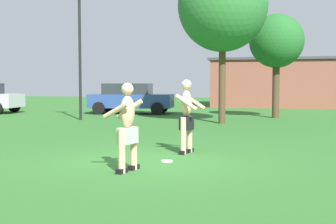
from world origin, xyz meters
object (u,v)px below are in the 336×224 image
frisbee (167,161)px  car_blue_mid_lot (130,98)px  player_in_gray (127,125)px  lamp_post (80,43)px  player_with_cap (187,113)px  tree_left_field (277,42)px  tree_behind_players (223,6)px

frisbee → car_blue_mid_lot: car_blue_mid_lot is taller
player_in_gray → lamp_post: (-5.56, 10.67, 2.49)m
player_with_cap → tree_left_field: tree_left_field is taller
frisbee → tree_left_field: 13.19m
frisbee → car_blue_mid_lot: (-5.12, 13.84, 0.81)m
player_with_cap → player_in_gray: 2.47m
car_blue_mid_lot → frisbee: bearing=-69.7°
frisbee → car_blue_mid_lot: size_ratio=0.06×
player_in_gray → car_blue_mid_lot: size_ratio=0.37×
lamp_post → tree_left_field: size_ratio=1.14×
player_with_cap → player_in_gray: (-0.68, -2.38, -0.08)m
lamp_post → tree_behind_players: 6.36m
player_in_gray → frisbee: size_ratio=6.61×
frisbee → lamp_post: lamp_post is taller
frisbee → tree_left_field: bearing=79.7°
lamp_post → tree_left_field: 8.85m
tree_left_field → tree_behind_players: tree_behind_players is taller
lamp_post → tree_behind_players: (6.21, -0.38, 1.30)m
car_blue_mid_lot → tree_behind_players: 8.05m
player_with_cap → frisbee: size_ratio=6.94×
lamp_post → player_with_cap: bearing=-53.0°
frisbee → lamp_post: 11.74m
frisbee → tree_left_field: (2.28, 12.51, 3.48)m
frisbee → lamp_post: bearing=122.4°
player_with_cap → tree_behind_players: (-0.03, 7.91, 3.71)m
player_with_cap → player_in_gray: bearing=-105.9°
player_in_gray → frisbee: player_in_gray is taller
lamp_post → tree_behind_players: size_ratio=0.83×
player_in_gray → tree_behind_players: 10.98m
player_in_gray → lamp_post: 12.28m
player_with_cap → tree_behind_players: 8.74m
tree_left_field → player_in_gray: bearing=-101.4°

